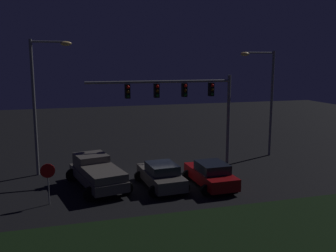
% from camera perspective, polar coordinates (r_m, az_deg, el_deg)
% --- Properties ---
extents(ground_plane, '(80.00, 80.00, 0.00)m').
position_cam_1_polar(ground_plane, '(24.52, -1.21, -8.08)').
color(ground_plane, black).
extents(grass_median, '(26.94, 6.70, 0.10)m').
position_cam_1_polar(grass_median, '(16.73, 6.98, -16.86)').
color(grass_median, black).
rests_on(grass_median, ground_plane).
extents(pickup_truck, '(3.63, 5.70, 1.80)m').
position_cam_1_polar(pickup_truck, '(23.35, -10.67, -6.62)').
color(pickup_truck, '#514C47').
rests_on(pickup_truck, ground_plane).
extents(car_sedan, '(2.56, 4.45, 1.51)m').
position_cam_1_polar(car_sedan, '(23.31, 6.42, -7.21)').
color(car_sedan, maroon).
rests_on(car_sedan, ground_plane).
extents(car_sedan_far, '(2.67, 4.51, 1.51)m').
position_cam_1_polar(car_sedan_far, '(22.96, -1.05, -7.41)').
color(car_sedan_far, '#514C47').
rests_on(car_sedan_far, ground_plane).
extents(traffic_signal_gantry, '(10.32, 0.56, 6.50)m').
position_cam_1_polar(traffic_signal_gantry, '(26.61, 2.55, 4.40)').
color(traffic_signal_gantry, slate).
rests_on(traffic_signal_gantry, ground_plane).
extents(street_lamp_left, '(2.62, 0.44, 8.85)m').
position_cam_1_polar(street_lamp_left, '(26.00, -18.45, 4.85)').
color(street_lamp_left, slate).
rests_on(street_lamp_left, ground_plane).
extents(street_lamp_right, '(2.91, 0.44, 8.25)m').
position_cam_1_polar(street_lamp_right, '(30.69, 14.38, 5.17)').
color(street_lamp_right, slate).
rests_on(street_lamp_right, ground_plane).
extents(stop_sign, '(0.76, 0.08, 2.23)m').
position_cam_1_polar(stop_sign, '(21.02, -17.54, -7.17)').
color(stop_sign, slate).
rests_on(stop_sign, ground_plane).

